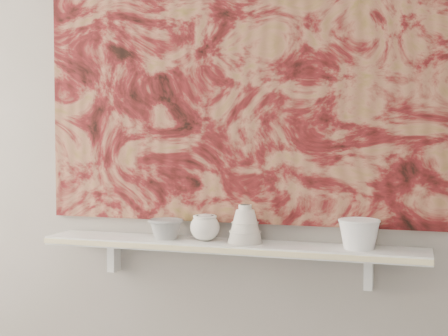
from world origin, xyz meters
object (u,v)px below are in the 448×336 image
at_px(shelf, 228,246).
at_px(painting, 235,74).
at_px(cup_cream, 205,227).
at_px(bell_vessel, 245,224).
at_px(bowl_grey, 166,229).
at_px(bowl_white, 359,234).

distance_m(shelf, painting, 0.63).
relative_size(painting, cup_cream, 13.96).
bearing_deg(painting, shelf, -90.00).
bearing_deg(cup_cream, bell_vessel, 0.00).
relative_size(bowl_grey, bowl_white, 0.93).
distance_m(bell_vessel, bowl_white, 0.40).
bearing_deg(bowl_grey, shelf, 0.00).
bearing_deg(painting, bowl_white, -9.89).
bearing_deg(shelf, cup_cream, 180.00).
height_order(painting, cup_cream, painting).
bearing_deg(bowl_grey, bell_vessel, 0.00).
xyz_separation_m(painting, bell_vessel, (0.06, -0.08, -0.54)).
distance_m(bowl_grey, cup_cream, 0.15).
bearing_deg(shelf, bowl_grey, 180.00).
height_order(shelf, bell_vessel, bell_vessel).
relative_size(painting, bowl_grey, 11.43).
height_order(painting, bell_vessel, painting).
bearing_deg(bowl_grey, bowl_white, 0.00).
bearing_deg(bowl_grey, cup_cream, 0.00).
relative_size(bowl_grey, bell_vessel, 0.95).
bearing_deg(cup_cream, shelf, 0.00).
bearing_deg(bowl_white, bowl_grey, 180.00).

